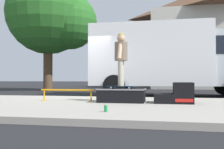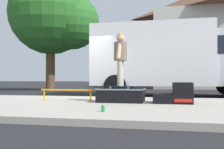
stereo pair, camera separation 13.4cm
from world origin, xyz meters
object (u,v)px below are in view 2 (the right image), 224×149
Objects in this scene: kicker_ramp at (176,95)px; skater_kid at (120,55)px; skate_box at (121,95)px; skateboard at (120,86)px; soda_can at (103,108)px; box_truck at (175,57)px; grind_rail at (67,92)px; street_tree_main at (55,15)px.

kicker_ramp is 0.67× the size of skater_kid.
skateboard reaches higher than skate_box.
soda_can is (0.06, -2.14, -1.20)m from skater_kid.
skater_kid is 0.21× the size of box_truck.
skate_box is 1.07m from skater_kid.
skater_kid is at bearing -45.00° from skateboard.
street_tree_main is (-4.15, 8.30, 4.37)m from grind_rail.
skateboard is at bearing 178.41° from kicker_ramp.
street_tree_main reaches higher than skateboard.
skateboard is at bearing 91.57° from soda_can.
skateboard is 0.56× the size of skater_kid.
kicker_ramp is 0.14× the size of box_truck.
skateboard is 5.03m from box_truck.
grind_rail is 5.71m from box_truck.
grind_rail is 12.21× the size of soda_can.
soda_can is (0.06, -2.14, -0.35)m from skateboard.
skateboard reaches higher than grind_rail.
kicker_ramp is 2.97m from grind_rail.
grind_rail is at bearing -63.41° from street_tree_main.
soda_can is (0.03, -2.10, -0.13)m from skate_box.
kicker_ramp reaches higher than grind_rail.
kicker_ramp is 2.52m from soda_can.
skater_kid is (1.52, -0.01, 1.02)m from grind_rail.
soda_can is (1.58, -2.15, -0.18)m from grind_rail.
soda_can is 7.11m from box_truck.
box_truck reaches higher than skater_kid.
kicker_ramp is at bearing -1.59° from skater_kid.
skate_box is 0.18× the size of box_truck.
kicker_ramp reaches higher than skate_box.
street_tree_main is at bearing 116.59° from grind_rail.
skater_kid is (-1.45, 0.04, 1.05)m from kicker_ramp.
kicker_ramp is 0.62× the size of grind_rail.
street_tree_main is (-5.70, 8.34, 4.43)m from skate_box.
skate_box is at bearing -55.65° from street_tree_main.
kicker_ramp is 1.46m from skateboard.
skate_box is 9.74× the size of soda_can.
soda_can is 12.75m from street_tree_main.
skater_kid is 2.45m from soda_can.
grind_rail is 2.67m from soda_can.
box_truck is at bearing 71.81° from skater_kid.
kicker_ramp is 4.88m from box_truck.
box_truck reaches higher than skate_box.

